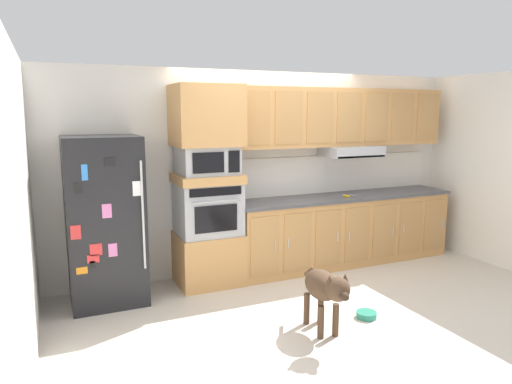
% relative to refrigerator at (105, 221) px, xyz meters
% --- Properties ---
extents(ground_plane, '(9.60, 9.60, 0.00)m').
position_rel_refrigerator_xyz_m(ground_plane, '(2.06, -0.68, -0.88)').
color(ground_plane, beige).
extents(back_kitchen_wall, '(6.20, 0.12, 2.50)m').
position_rel_refrigerator_xyz_m(back_kitchen_wall, '(2.06, 0.43, 0.37)').
color(back_kitchen_wall, silver).
rests_on(back_kitchen_wall, ground).
extents(side_panel_left, '(0.12, 7.10, 2.50)m').
position_rel_refrigerator_xyz_m(side_panel_left, '(-0.74, -0.68, 0.37)').
color(side_panel_left, silver).
rests_on(side_panel_left, ground).
extents(side_panel_right, '(0.12, 7.10, 2.50)m').
position_rel_refrigerator_xyz_m(side_panel_right, '(4.86, -0.68, 0.37)').
color(side_panel_right, white).
rests_on(side_panel_right, ground).
extents(refrigerator, '(0.76, 0.73, 1.76)m').
position_rel_refrigerator_xyz_m(refrigerator, '(0.00, 0.00, 0.00)').
color(refrigerator, black).
rests_on(refrigerator, ground).
extents(oven_base_cabinet, '(0.74, 0.62, 0.60)m').
position_rel_refrigerator_xyz_m(oven_base_cabinet, '(1.15, 0.07, -0.58)').
color(oven_base_cabinet, tan).
rests_on(oven_base_cabinet, ground).
extents(built_in_oven, '(0.70, 0.62, 0.60)m').
position_rel_refrigerator_xyz_m(built_in_oven, '(1.15, 0.07, 0.02)').
color(built_in_oven, '#A8AAAF').
rests_on(built_in_oven, oven_base_cabinet).
extents(appliance_mid_shelf, '(0.74, 0.62, 0.10)m').
position_rel_refrigerator_xyz_m(appliance_mid_shelf, '(1.15, 0.07, 0.37)').
color(appliance_mid_shelf, tan).
rests_on(appliance_mid_shelf, built_in_oven).
extents(microwave, '(0.64, 0.54, 0.32)m').
position_rel_refrigerator_xyz_m(microwave, '(1.15, 0.07, 0.58)').
color(microwave, '#A8AAAF').
rests_on(microwave, appliance_mid_shelf).
extents(appliance_upper_cabinet, '(0.74, 0.62, 0.68)m').
position_rel_refrigerator_xyz_m(appliance_upper_cabinet, '(1.15, 0.07, 1.08)').
color(appliance_upper_cabinet, tan).
rests_on(appliance_upper_cabinet, microwave).
extents(lower_cabinet_run, '(3.03, 0.63, 0.88)m').
position_rel_refrigerator_xyz_m(lower_cabinet_run, '(3.04, 0.07, -0.44)').
color(lower_cabinet_run, tan).
rests_on(lower_cabinet_run, ground).
extents(countertop_slab, '(3.07, 0.64, 0.04)m').
position_rel_refrigerator_xyz_m(countertop_slab, '(3.04, 0.07, 0.02)').
color(countertop_slab, '#4C4C51').
rests_on(countertop_slab, lower_cabinet_run).
extents(backsplash_panel, '(3.07, 0.02, 0.50)m').
position_rel_refrigerator_xyz_m(backsplash_panel, '(3.04, 0.36, 0.29)').
color(backsplash_panel, silver).
rests_on(backsplash_panel, countertop_slab).
extents(upper_cabinet_with_hood, '(3.03, 0.48, 0.88)m').
position_rel_refrigerator_xyz_m(upper_cabinet_with_hood, '(3.04, 0.19, 1.02)').
color(upper_cabinet_with_hood, tan).
rests_on(upper_cabinet_with_hood, backsplash_panel).
extents(screwdriver, '(0.15, 0.14, 0.03)m').
position_rel_refrigerator_xyz_m(screwdriver, '(2.99, -0.06, 0.05)').
color(screwdriver, yellow).
rests_on(screwdriver, countertop_slab).
extents(dog, '(0.31, 0.85, 0.64)m').
position_rel_refrigerator_xyz_m(dog, '(1.71, -1.59, -0.45)').
color(dog, '#473323').
rests_on(dog, ground).
extents(dog_food_bowl, '(0.20, 0.20, 0.06)m').
position_rel_refrigerator_xyz_m(dog_food_bowl, '(2.26, -1.48, -0.85)').
color(dog_food_bowl, '#267F66').
rests_on(dog_food_bowl, ground).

